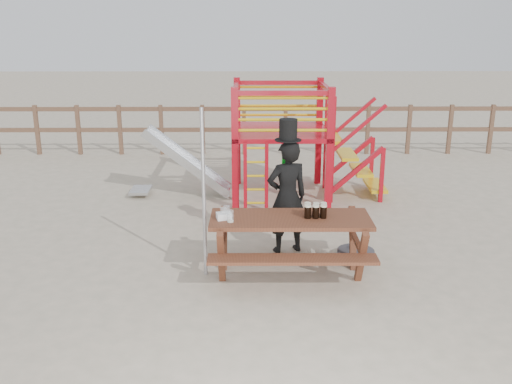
% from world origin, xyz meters
% --- Properties ---
extents(ground, '(60.00, 60.00, 0.00)m').
position_xyz_m(ground, '(0.00, 0.00, 0.00)').
color(ground, '#BFAD94').
rests_on(ground, ground).
extents(back_fence, '(15.09, 0.09, 1.20)m').
position_xyz_m(back_fence, '(0.00, 7.00, 0.74)').
color(back_fence, brown).
rests_on(back_fence, ground).
extents(playground_fort, '(4.71, 1.84, 2.10)m').
position_xyz_m(playground_fort, '(0.12, 3.58, 1.07)').
color(playground_fort, '#AC0B18').
rests_on(playground_fort, ground).
extents(picnic_table, '(2.03, 1.41, 0.78)m').
position_xyz_m(picnic_table, '(0.16, 0.11, 0.49)').
color(picnic_table, brown).
rests_on(picnic_table, ground).
extents(man_with_hat, '(0.67, 0.54, 1.89)m').
position_xyz_m(man_with_hat, '(0.17, 0.90, 0.85)').
color(man_with_hat, black).
rests_on(man_with_hat, ground).
extents(metal_pole, '(0.05, 0.05, 2.16)m').
position_xyz_m(metal_pole, '(-0.92, 0.13, 1.08)').
color(metal_pole, '#B2B2B7').
rests_on(metal_pole, ground).
extents(parasol_base, '(0.51, 0.51, 0.22)m').
position_xyz_m(parasol_base, '(1.11, 0.63, 0.06)').
color(parasol_base, '#3D3D42').
rests_on(parasol_base, ground).
extents(paper_bag, '(0.21, 0.18, 0.08)m').
position_xyz_m(paper_bag, '(-0.67, 0.07, 0.82)').
color(paper_bag, white).
rests_on(paper_bag, picnic_table).
extents(stout_pints, '(0.29, 0.19, 0.17)m').
position_xyz_m(stout_pints, '(0.48, 0.14, 0.87)').
color(stout_pints, black).
rests_on(stout_pints, picnic_table).
extents(empty_glasses, '(0.17, 0.26, 0.15)m').
position_xyz_m(empty_glasses, '(-0.63, 0.05, 0.85)').
color(empty_glasses, silver).
rests_on(empty_glasses, picnic_table).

